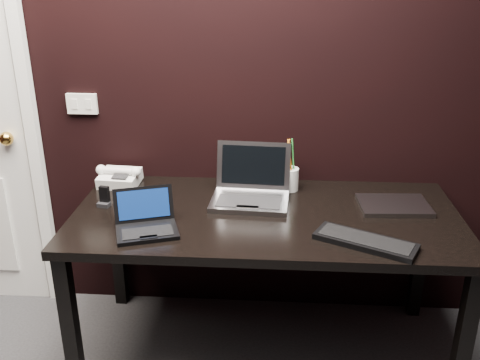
# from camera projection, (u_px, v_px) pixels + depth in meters

# --- Properties ---
(wall_back) EXTENTS (4.00, 0.00, 4.00)m
(wall_back) POSITION_uv_depth(u_px,v_px,m) (207.00, 68.00, 2.53)
(wall_back) COLOR black
(wall_back) RESTS_ON ground
(wall_switch) EXTENTS (0.15, 0.02, 0.10)m
(wall_switch) POSITION_uv_depth(u_px,v_px,m) (82.00, 104.00, 2.62)
(wall_switch) COLOR silver
(wall_switch) RESTS_ON wall_back
(desk) EXTENTS (1.70, 0.80, 0.74)m
(desk) POSITION_uv_depth(u_px,v_px,m) (266.00, 229.00, 2.38)
(desk) COLOR black
(desk) RESTS_ON ground
(netbook) EXTENTS (0.30, 0.28, 0.16)m
(netbook) POSITION_uv_depth(u_px,v_px,m) (146.00, 224.00, 2.19)
(netbook) COLOR black
(netbook) RESTS_ON desk
(silver_laptop) EXTENTS (0.37, 0.33, 0.24)m
(silver_laptop) POSITION_uv_depth(u_px,v_px,m) (251.00, 191.00, 2.46)
(silver_laptop) COLOR gray
(silver_laptop) RESTS_ON desk
(ext_keyboard) EXTENTS (0.41, 0.30, 0.03)m
(ext_keyboard) POSITION_uv_depth(u_px,v_px,m) (365.00, 241.00, 2.09)
(ext_keyboard) COLOR black
(ext_keyboard) RESTS_ON desk
(closed_laptop) EXTENTS (0.32, 0.24, 0.02)m
(closed_laptop) POSITION_uv_depth(u_px,v_px,m) (394.00, 205.00, 2.40)
(closed_laptop) COLOR gray
(closed_laptop) RESTS_ON desk
(desk_phone) EXTENTS (0.23, 0.18, 0.11)m
(desk_phone) POSITION_uv_depth(u_px,v_px,m) (120.00, 177.00, 2.64)
(desk_phone) COLOR silver
(desk_phone) RESTS_ON desk
(mobile_phone) EXTENTS (0.06, 0.05, 0.09)m
(mobile_phone) POSITION_uv_depth(u_px,v_px,m) (104.00, 199.00, 2.41)
(mobile_phone) COLOR black
(mobile_phone) RESTS_ON desk
(pen_cup) EXTENTS (0.11, 0.11, 0.26)m
(pen_cup) POSITION_uv_depth(u_px,v_px,m) (289.00, 178.00, 2.57)
(pen_cup) COLOR silver
(pen_cup) RESTS_ON desk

